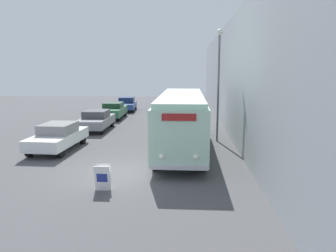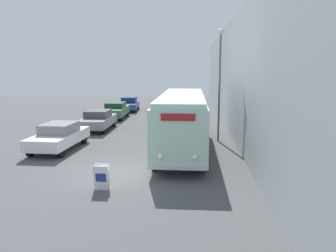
# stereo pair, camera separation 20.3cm
# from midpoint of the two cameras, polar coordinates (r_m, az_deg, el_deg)

# --- Properties ---
(ground_plane) EXTENTS (80.00, 80.00, 0.00)m
(ground_plane) POSITION_cam_midpoint_polar(r_m,az_deg,el_deg) (14.68, -8.17, -7.91)
(ground_plane) COLOR #4C4C4F
(building_wall_right) EXTENTS (0.30, 60.00, 7.85)m
(building_wall_right) POSITION_cam_midpoint_polar(r_m,az_deg,el_deg) (23.81, 11.26, 8.40)
(building_wall_right) COLOR #9EA3A8
(building_wall_right) RESTS_ON ground_plane
(vintage_bus) EXTENTS (2.46, 11.00, 3.09)m
(vintage_bus) POSITION_cam_midpoint_polar(r_m,az_deg,el_deg) (18.31, 2.83, 1.33)
(vintage_bus) COLOR black
(vintage_bus) RESTS_ON ground_plane
(sign_board) EXTENTS (0.58, 0.36, 0.97)m
(sign_board) POSITION_cam_midpoint_polar(r_m,az_deg,el_deg) (12.57, -11.04, -8.83)
(sign_board) COLOR gray
(sign_board) RESTS_ON ground_plane
(streetlamp) EXTENTS (0.36, 0.36, 6.82)m
(streetlamp) POSITION_cam_midpoint_polar(r_m,az_deg,el_deg) (20.31, 9.31, 9.53)
(streetlamp) COLOR #595E60
(streetlamp) RESTS_ON ground_plane
(parked_car_near) EXTENTS (2.11, 4.64, 1.48)m
(parked_car_near) POSITION_cam_midpoint_polar(r_m,az_deg,el_deg) (19.27, -18.16, -1.67)
(parked_car_near) COLOR black
(parked_car_near) RESTS_ON ground_plane
(parked_car_mid) EXTENTS (1.96, 4.45, 1.46)m
(parked_car_mid) POSITION_cam_midpoint_polar(r_m,az_deg,el_deg) (24.78, -11.88, 1.06)
(parked_car_mid) COLOR black
(parked_car_mid) RESTS_ON ground_plane
(parked_car_far) EXTENTS (1.97, 4.64, 1.45)m
(parked_car_far) POSITION_cam_midpoint_polar(r_m,az_deg,el_deg) (30.36, -8.95, 2.74)
(parked_car_far) COLOR black
(parked_car_far) RESTS_ON ground_plane
(parked_car_distant) EXTENTS (2.19, 4.82, 1.48)m
(parked_car_distant) POSITION_cam_midpoint_polar(r_m,az_deg,el_deg) (35.95, -6.60, 3.88)
(parked_car_distant) COLOR black
(parked_car_distant) RESTS_ON ground_plane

